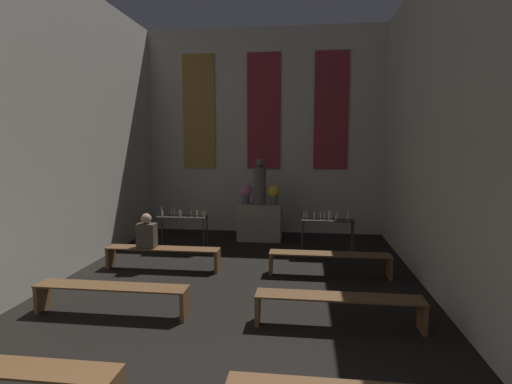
# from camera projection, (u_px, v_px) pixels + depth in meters

# --- Properties ---
(wall_back) EXTENTS (6.75, 0.16, 5.60)m
(wall_back) POSITION_uv_depth(u_px,v_px,m) (264.00, 131.00, 11.04)
(wall_back) COLOR beige
(wall_back) RESTS_ON ground_plane
(wall_left) EXTENTS (0.12, 9.36, 5.60)m
(wall_left) POSITION_uv_depth(u_px,v_px,m) (46.00, 126.00, 6.91)
(wall_left) COLOR beige
(wall_left) RESTS_ON ground_plane
(wall_right) EXTENTS (0.12, 9.36, 5.60)m
(wall_right) POSITION_uv_depth(u_px,v_px,m) (448.00, 123.00, 6.09)
(wall_right) COLOR beige
(wall_right) RESTS_ON ground_plane
(altar) EXTENTS (1.12, 0.68, 0.94)m
(altar) POSITION_uv_depth(u_px,v_px,m) (260.00, 222.00, 10.35)
(altar) COLOR gray
(altar) RESTS_ON ground_plane
(statue) EXTENTS (0.31, 0.31, 1.17)m
(statue) POSITION_uv_depth(u_px,v_px,m) (260.00, 183.00, 10.23)
(statue) COLOR #5B5651
(statue) RESTS_ON altar
(flower_vase_left) EXTENTS (0.33, 0.33, 0.51)m
(flower_vase_left) POSITION_uv_depth(u_px,v_px,m) (246.00, 192.00, 10.30)
(flower_vase_left) COLOR #4C5666
(flower_vase_left) RESTS_ON altar
(flower_vase_right) EXTENTS (0.33, 0.33, 0.51)m
(flower_vase_right) POSITION_uv_depth(u_px,v_px,m) (274.00, 193.00, 10.21)
(flower_vase_right) COLOR #4C5666
(flower_vase_right) RESTS_ON altar
(candle_rack_left) EXTENTS (1.15, 0.37, 1.02)m
(candle_rack_left) POSITION_uv_depth(u_px,v_px,m) (182.00, 222.00, 9.23)
(candle_rack_left) COLOR #332D28
(candle_rack_left) RESTS_ON ground_plane
(candle_rack_right) EXTENTS (1.15, 0.37, 1.02)m
(candle_rack_right) POSITION_uv_depth(u_px,v_px,m) (327.00, 225.00, 8.83)
(candle_rack_right) COLOR #332D28
(candle_rack_right) RESTS_ON ground_plane
(pew_front_left) EXTENTS (2.27, 0.36, 0.44)m
(pew_front_left) POSITION_uv_depth(u_px,v_px,m) (3.00, 376.00, 3.73)
(pew_front_left) COLOR brown
(pew_front_left) RESTS_ON ground_plane
(pew_second_left) EXTENTS (2.27, 0.36, 0.44)m
(pew_second_left) POSITION_uv_depth(u_px,v_px,m) (112.00, 293.00, 5.83)
(pew_second_left) COLOR brown
(pew_second_left) RESTS_ON ground_plane
(pew_second_right) EXTENTS (2.27, 0.36, 0.44)m
(pew_second_right) POSITION_uv_depth(u_px,v_px,m) (338.00, 304.00, 5.43)
(pew_second_right) COLOR brown
(pew_second_right) RESTS_ON ground_plane
(pew_back_left) EXTENTS (2.27, 0.36, 0.44)m
(pew_back_left) POSITION_uv_depth(u_px,v_px,m) (163.00, 253.00, 7.92)
(pew_back_left) COLOR brown
(pew_back_left) RESTS_ON ground_plane
(pew_back_right) EXTENTS (2.27, 0.36, 0.44)m
(pew_back_right) POSITION_uv_depth(u_px,v_px,m) (329.00, 259.00, 7.52)
(pew_back_right) COLOR brown
(pew_back_right) RESTS_ON ground_plane
(person_seated) EXTENTS (0.36, 0.24, 0.68)m
(person_seated) POSITION_uv_depth(u_px,v_px,m) (147.00, 233.00, 7.91)
(person_seated) COLOR #4C4238
(person_seated) RESTS_ON pew_back_left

